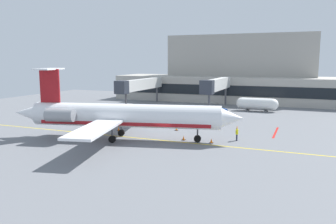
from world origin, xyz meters
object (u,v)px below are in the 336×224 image
(pushback_tractor, at_px, (125,113))
(baggage_tug, at_px, (219,114))
(regional_jet, at_px, (121,116))
(marshaller, at_px, (237,133))
(fuel_tank, at_px, (257,104))

(pushback_tractor, bearing_deg, baggage_tug, 20.55)
(regional_jet, distance_m, pushback_tractor, 16.42)
(regional_jet, relative_size, marshaller, 16.13)
(regional_jet, xyz_separation_m, pushback_tractor, (-7.54, 14.41, -2.22))
(regional_jet, bearing_deg, fuel_tank, 68.24)
(baggage_tug, relative_size, pushback_tractor, 1.04)
(baggage_tug, distance_m, fuel_tank, 13.09)
(regional_jet, height_order, baggage_tug, regional_jet)
(pushback_tractor, bearing_deg, fuel_tank, 41.23)
(pushback_tractor, xyz_separation_m, marshaller, (21.60, -9.39, 0.01))
(marshaller, bearing_deg, pushback_tractor, 156.50)
(baggage_tug, xyz_separation_m, marshaller, (6.07, -15.21, 0.08))
(fuel_tank, distance_m, marshaller, 27.35)
(fuel_tank, bearing_deg, marshaller, -87.61)
(pushback_tractor, relative_size, marshaller, 2.06)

